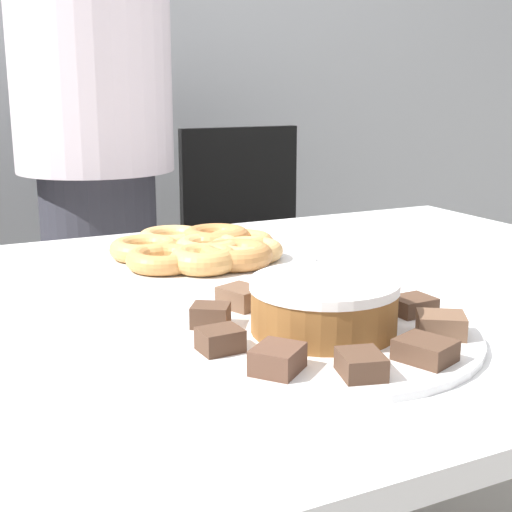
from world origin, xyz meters
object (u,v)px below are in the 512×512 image
Objects in this scene: plate_donuts at (209,261)px; frosted_cake at (324,305)px; person_standing at (95,152)px; plate_cake at (323,334)px; office_chair_right at (260,284)px.

frosted_cake is (-0.02, -0.41, 0.04)m from plate_donuts.
person_standing is 4.27× the size of plate_cake.
frosted_cake is at bearing -92.43° from plate_donuts.
plate_donuts is at bearing 87.57° from plate_cake.
plate_cake is 2.11× the size of frosted_cake.
person_standing is at bearing -167.47° from office_chair_right.
plate_donuts is (-0.49, -0.76, 0.30)m from office_chair_right.
plate_cake is (-0.50, -1.18, 0.30)m from office_chair_right.
office_chair_right is 4.91× the size of frosted_cake.
frosted_cake is at bearing -89.19° from person_standing.
plate_cake is (0.02, -1.06, -0.14)m from person_standing.
office_chair_right is 2.33× the size of plate_cake.
plate_donuts is at bearing 87.57° from frosted_cake.
plate_cake is at bearing 180.00° from frosted_cake.
plate_donuts is 0.42m from frosted_cake.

